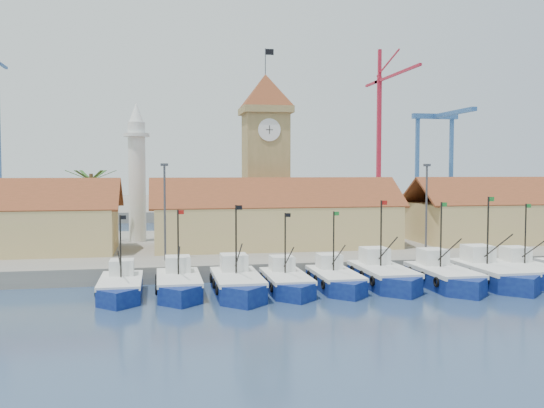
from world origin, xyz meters
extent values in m
plane|color=navy|center=(0.00, 0.00, 0.00)|extent=(400.00, 400.00, 0.00)
cube|color=gray|center=(0.00, 24.00, 0.75)|extent=(140.00, 32.00, 1.50)
cube|color=gray|center=(0.00, 110.00, 1.00)|extent=(240.00, 80.00, 2.00)
cube|color=#0B1558|center=(-15.56, 3.44, 0.46)|extent=(3.19, 7.21, 1.64)
cube|color=#0B1558|center=(-15.56, -0.16, 0.46)|extent=(3.18, 3.18, 1.64)
cube|color=silver|center=(-15.56, 3.44, 1.27)|extent=(3.25, 7.41, 0.32)
cube|color=silver|center=(-15.56, 5.25, 2.00)|extent=(1.91, 2.00, 1.27)
cylinder|color=black|center=(-15.56, 3.90, 3.82)|extent=(0.13, 0.13, 5.10)
cube|color=black|center=(-15.33, 3.90, 6.19)|extent=(0.46, 0.02, 0.32)
cube|color=#0B1558|center=(-11.06, 3.50, 0.48)|extent=(3.36, 7.61, 1.73)
cube|color=#0B1558|center=(-11.06, -0.30, 0.48)|extent=(3.36, 3.36, 1.73)
cube|color=silver|center=(-11.06, 3.50, 1.35)|extent=(3.43, 7.82, 0.34)
cube|color=silver|center=(-11.06, 5.41, 2.11)|extent=(2.02, 2.11, 1.35)
cylinder|color=black|center=(-11.06, 3.98, 4.04)|extent=(0.13, 0.13, 5.38)
cube|color=#A5140F|center=(-10.82, 3.98, 6.53)|extent=(0.48, 0.02, 0.34)
cube|color=#0B1558|center=(-6.48, 2.60, 0.51)|extent=(3.55, 8.04, 1.83)
cube|color=#0B1558|center=(-6.48, -1.42, 0.51)|extent=(3.55, 3.55, 1.83)
cube|color=silver|center=(-6.48, 2.60, 1.42)|extent=(3.63, 8.27, 0.36)
cube|color=silver|center=(-6.48, 4.61, 2.23)|extent=(2.13, 2.23, 1.42)
cylinder|color=black|center=(-6.48, 3.11, 4.27)|extent=(0.14, 0.14, 5.69)
cube|color=black|center=(-6.23, 3.11, 6.91)|extent=(0.51, 0.02, 0.36)
cube|color=#0B1558|center=(-2.38, 2.99, 0.46)|extent=(3.20, 7.24, 1.65)
cube|color=#0B1558|center=(-2.38, -0.63, 0.46)|extent=(3.20, 3.20, 1.65)
cube|color=silver|center=(-2.38, 2.99, 1.28)|extent=(3.26, 7.44, 0.32)
cube|color=silver|center=(-2.38, 4.80, 2.01)|extent=(1.92, 2.01, 1.28)
cylinder|color=black|center=(-2.38, 3.45, 3.84)|extent=(0.13, 0.13, 5.12)
cube|color=black|center=(-2.15, 3.45, 6.22)|extent=(0.46, 0.02, 0.32)
cube|color=#0B1558|center=(1.86, 3.34, 0.46)|extent=(3.22, 7.29, 1.66)
cube|color=#0B1558|center=(1.86, -0.31, 0.46)|extent=(3.22, 3.22, 1.66)
cube|color=silver|center=(1.86, 3.34, 1.29)|extent=(3.29, 7.49, 0.32)
cube|color=silver|center=(1.86, 5.16, 2.03)|extent=(1.93, 2.03, 1.29)
cylinder|color=black|center=(1.86, 3.80, 3.87)|extent=(0.13, 0.13, 5.16)
cube|color=#197226|center=(2.09, 3.80, 6.26)|extent=(0.46, 0.02, 0.32)
cube|color=#0B1558|center=(6.25, 3.79, 0.52)|extent=(3.65, 8.27, 1.88)
cube|color=#0B1558|center=(6.25, -0.35, 0.52)|extent=(3.65, 3.65, 1.88)
cube|color=silver|center=(6.25, 3.79, 1.46)|extent=(3.73, 8.50, 0.37)
cube|color=silver|center=(6.25, 5.86, 2.30)|extent=(2.19, 2.30, 1.46)
cylinder|color=black|center=(6.25, 4.31, 4.39)|extent=(0.15, 0.15, 5.85)
cube|color=#A5140F|center=(6.51, 4.31, 7.10)|extent=(0.52, 0.02, 0.37)
cube|color=#0B1558|center=(11.14, 2.44, 0.51)|extent=(3.59, 8.12, 1.84)
cube|color=#0B1558|center=(11.14, -1.61, 0.51)|extent=(3.59, 3.59, 1.84)
cube|color=silver|center=(11.14, 2.44, 1.43)|extent=(3.66, 8.34, 0.36)
cube|color=silver|center=(11.14, 4.47, 2.25)|extent=(2.15, 2.25, 1.43)
cylinder|color=black|center=(11.14, 2.96, 4.30)|extent=(0.14, 0.14, 5.74)
cube|color=#197226|center=(11.39, 2.96, 6.97)|extent=(0.51, 0.02, 0.36)
cube|color=#0B1558|center=(15.66, 2.68, 0.54)|extent=(3.80, 8.59, 1.95)
cube|color=#0B1558|center=(15.66, -1.62, 0.54)|extent=(3.80, 3.80, 1.95)
cube|color=silver|center=(15.66, 2.68, 1.52)|extent=(3.87, 8.83, 0.38)
cube|color=silver|center=(15.66, 4.82, 2.39)|extent=(2.28, 2.39, 1.52)
cylinder|color=black|center=(15.66, 3.22, 4.56)|extent=(0.15, 0.15, 6.07)
cube|color=#197226|center=(15.93, 3.22, 7.38)|extent=(0.54, 0.02, 0.38)
cube|color=#0B1558|center=(19.66, 3.26, 0.49)|extent=(3.46, 7.82, 1.78)
cube|color=silver|center=(19.66, 3.26, 1.38)|extent=(3.52, 8.04, 0.35)
cube|color=silver|center=(19.66, 5.22, 2.17)|extent=(2.07, 2.17, 1.38)
cylinder|color=black|center=(19.66, 3.76, 4.15)|extent=(0.14, 0.14, 5.53)
cube|color=#197226|center=(19.90, 3.76, 6.71)|extent=(0.49, 0.02, 0.35)
cube|color=tan|center=(0.00, 20.00, 3.75)|extent=(26.00, 10.00, 4.50)
cube|color=brown|center=(0.00, 17.50, 7.50)|extent=(27.04, 5.13, 3.21)
cube|color=brown|center=(0.00, 22.50, 7.50)|extent=(27.04, 5.13, 3.21)
cube|color=tan|center=(32.00, 20.00, 3.75)|extent=(30.00, 10.00, 4.50)
cube|color=brown|center=(32.00, 22.50, 7.50)|extent=(31.20, 5.13, 3.21)
cube|color=tan|center=(0.00, 26.00, 9.00)|extent=(5.00, 5.00, 15.00)
cube|color=tan|center=(0.00, 26.00, 16.90)|extent=(5.80, 5.80, 0.80)
pyramid|color=brown|center=(0.00, 26.00, 19.20)|extent=(5.80, 5.80, 4.00)
cylinder|color=white|center=(0.00, 23.45, 14.50)|extent=(2.60, 0.15, 2.60)
cube|color=black|center=(0.00, 23.37, 14.50)|extent=(0.08, 0.02, 1.00)
cube|color=black|center=(0.00, 23.37, 14.50)|extent=(0.80, 0.02, 0.08)
cylinder|color=#3F3F44|center=(0.00, 26.00, 22.70)|extent=(0.10, 0.10, 3.00)
cube|color=black|center=(0.50, 26.00, 23.80)|extent=(1.00, 0.03, 0.70)
cylinder|color=silver|center=(-15.00, 28.00, 8.50)|extent=(2.00, 2.00, 14.00)
cylinder|color=silver|center=(-15.00, 28.00, 14.00)|extent=(3.00, 3.00, 0.40)
cone|color=silver|center=(-15.00, 28.00, 16.60)|extent=(1.80, 1.80, 2.40)
cylinder|color=brown|center=(-20.00, 26.00, 5.50)|extent=(0.44, 0.44, 8.00)
cube|color=#28571D|center=(-18.60, 26.00, 9.30)|extent=(2.80, 0.35, 1.18)
cube|color=#28571D|center=(-19.30, 27.21, 9.30)|extent=(1.71, 2.60, 1.18)
cube|color=#28571D|center=(-20.70, 27.21, 9.30)|extent=(1.71, 2.60, 1.18)
cube|color=#28571D|center=(-21.40, 26.00, 9.30)|extent=(2.80, 0.35, 1.18)
cube|color=#28571D|center=(-20.70, 24.79, 9.30)|extent=(1.71, 2.60, 1.18)
cube|color=#28571D|center=(-19.30, 24.79, 9.30)|extent=(1.71, 2.60, 1.18)
cylinder|color=#3F3F44|center=(-12.00, 12.00, 6.00)|extent=(0.20, 0.20, 9.00)
cube|color=#3F3F44|center=(-12.00, 12.00, 10.40)|extent=(0.70, 0.25, 0.25)
cylinder|color=#3F3F44|center=(14.00, 12.00, 6.00)|extent=(0.20, 0.20, 9.00)
cube|color=#3F3F44|center=(14.00, 12.00, 10.40)|extent=(0.70, 0.25, 0.25)
cube|color=#315B96|center=(-49.49, 113.00, 35.38)|extent=(0.60, 10.00, 0.60)
cube|color=#AB1A2E|center=(44.05, 105.00, 17.96)|extent=(1.00, 1.00, 31.92)
cube|color=#AB1A2E|center=(44.05, 93.92, 32.92)|extent=(0.60, 27.70, 0.60)
cube|color=#AB1A2E|center=(44.05, 110.00, 32.92)|extent=(0.60, 10.00, 0.60)
cube|color=#AB1A2E|center=(44.05, 105.00, 37.42)|extent=(0.80, 0.80, 7.00)
cube|color=#315B96|center=(57.00, 110.00, 13.00)|extent=(0.90, 0.90, 22.00)
cube|color=#315B96|center=(67.00, 110.00, 13.00)|extent=(0.90, 0.90, 22.00)
cube|color=#315B96|center=(62.00, 110.00, 24.50)|extent=(13.00, 1.40, 1.40)
cube|color=#315B96|center=(62.00, 100.00, 24.50)|extent=(1.40, 22.00, 1.00)
camera|label=1|loc=(-12.65, -44.93, 9.93)|focal=40.00mm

